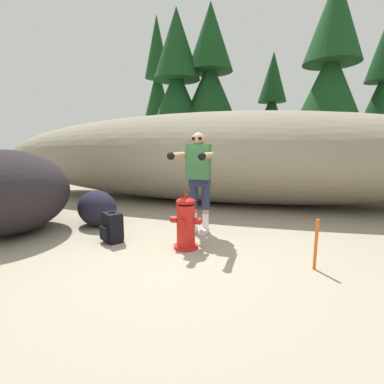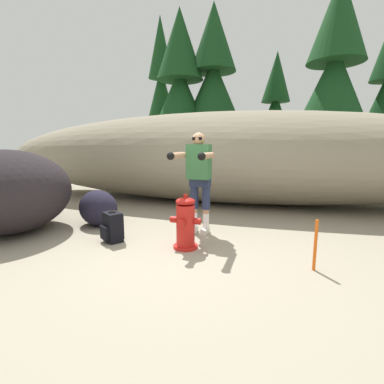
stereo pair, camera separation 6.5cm
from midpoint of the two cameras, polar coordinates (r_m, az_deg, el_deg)
ground_plane at (r=3.86m, az=-3.64°, el=-12.51°), size 56.00×56.00×0.04m
dirt_embankment at (r=7.16m, az=6.03°, el=7.02°), size 13.07×3.20×2.25m
fire_hydrant at (r=3.90m, az=-1.77°, el=-6.48°), size 0.44×0.39×0.77m
utility_worker at (r=4.42m, az=0.94°, el=4.29°), size 0.55×0.98×1.62m
spare_backpack at (r=4.36m, az=-16.41°, el=-7.00°), size 0.36×0.36×0.47m
boulder_large at (r=5.43m, az=-34.07°, el=-0.02°), size 2.19×2.30×1.36m
boulder_mid at (r=5.28m, az=-19.16°, el=-3.14°), size 0.97×0.87×0.64m
boulder_small at (r=6.56m, az=-30.62°, el=-1.84°), size 1.09×1.15×0.57m
pine_tree_far_left at (r=15.01m, az=-7.13°, el=20.13°), size 1.92×1.92×7.68m
pine_tree_left at (r=12.26m, az=-3.26°, el=19.67°), size 2.94×2.94×6.86m
pine_tree_center at (r=12.43m, az=3.51°, el=21.22°), size 2.89×2.89×7.10m
pine_tree_right at (r=13.58m, az=15.77°, el=15.69°), size 1.93×1.93×5.49m
pine_tree_far_right at (r=11.14m, az=26.21°, el=20.06°), size 2.85×2.85×6.89m
pine_tree_ridge_end at (r=11.98m, az=34.32°, el=16.24°), size 1.90×1.90×5.87m
survey_stake at (r=3.55m, az=23.47°, el=-9.81°), size 0.04×0.04×0.60m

